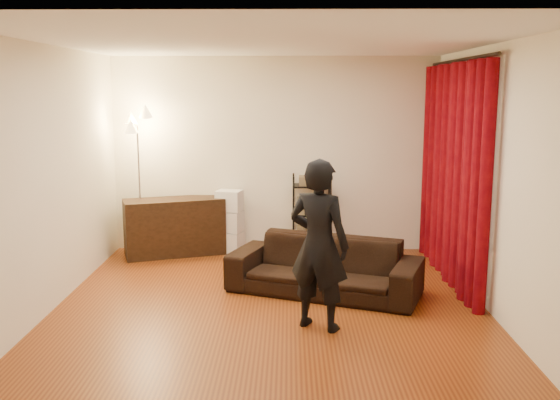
{
  "coord_description": "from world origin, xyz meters",
  "views": [
    {
      "loc": [
        0.19,
        -6.17,
        2.25
      ],
      "look_at": [
        0.1,
        0.3,
        1.1
      ],
      "focal_mm": 40.0,
      "sensor_mm": 36.0,
      "label": 1
    }
  ],
  "objects_px": {
    "floor_lamp": "(139,184)",
    "sofa": "(324,266)",
    "person": "(319,245)",
    "wire_shelf": "(312,214)",
    "storage_boxes": "(229,221)",
    "media_cabinet": "(174,227)"
  },
  "relations": [
    {
      "from": "media_cabinet",
      "to": "wire_shelf",
      "type": "bearing_deg",
      "value": -16.13
    },
    {
      "from": "sofa",
      "to": "floor_lamp",
      "type": "height_order",
      "value": "floor_lamp"
    },
    {
      "from": "floor_lamp",
      "to": "sofa",
      "type": "bearing_deg",
      "value": -33.34
    },
    {
      "from": "media_cabinet",
      "to": "wire_shelf",
      "type": "height_order",
      "value": "wire_shelf"
    },
    {
      "from": "storage_boxes",
      "to": "wire_shelf",
      "type": "bearing_deg",
      "value": -1.75
    },
    {
      "from": "sofa",
      "to": "person",
      "type": "bearing_deg",
      "value": -75.66
    },
    {
      "from": "wire_shelf",
      "to": "floor_lamp",
      "type": "height_order",
      "value": "floor_lamp"
    },
    {
      "from": "person",
      "to": "floor_lamp",
      "type": "distance_m",
      "value": 3.49
    },
    {
      "from": "sofa",
      "to": "media_cabinet",
      "type": "relative_size",
      "value": 1.57
    },
    {
      "from": "storage_boxes",
      "to": "floor_lamp",
      "type": "bearing_deg",
      "value": -171.3
    },
    {
      "from": "sofa",
      "to": "wire_shelf",
      "type": "distance_m",
      "value": 1.76
    },
    {
      "from": "person",
      "to": "media_cabinet",
      "type": "height_order",
      "value": "person"
    },
    {
      "from": "storage_boxes",
      "to": "floor_lamp",
      "type": "height_order",
      "value": "floor_lamp"
    },
    {
      "from": "storage_boxes",
      "to": "media_cabinet",
      "type": "bearing_deg",
      "value": -169.28
    },
    {
      "from": "media_cabinet",
      "to": "storage_boxes",
      "type": "distance_m",
      "value": 0.76
    },
    {
      "from": "person",
      "to": "floor_lamp",
      "type": "relative_size",
      "value": 0.83
    },
    {
      "from": "sofa",
      "to": "floor_lamp",
      "type": "distance_m",
      "value": 2.97
    },
    {
      "from": "sofa",
      "to": "storage_boxes",
      "type": "relative_size",
      "value": 2.39
    },
    {
      "from": "media_cabinet",
      "to": "floor_lamp",
      "type": "bearing_deg",
      "value": 165.97
    },
    {
      "from": "sofa",
      "to": "floor_lamp",
      "type": "xyz_separation_m",
      "value": [
        -2.42,
        1.59,
        0.68
      ]
    },
    {
      "from": "person",
      "to": "wire_shelf",
      "type": "bearing_deg",
      "value": -63.42
    },
    {
      "from": "person",
      "to": "wire_shelf",
      "type": "distance_m",
      "value": 2.78
    }
  ]
}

